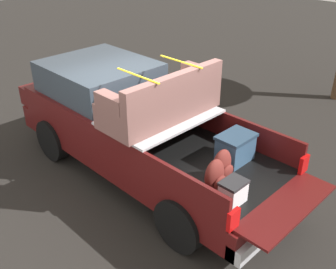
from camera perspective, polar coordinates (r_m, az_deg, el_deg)
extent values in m
plane|color=black|center=(7.53, -3.24, -5.80)|extent=(40.00, 40.00, 0.00)
cube|color=#470F0F|center=(7.19, -3.38, -1.69)|extent=(5.50, 1.92, 0.45)
cube|color=black|center=(6.34, 3.84, -3.67)|extent=(2.80, 1.80, 0.04)
cube|color=#470F0F|center=(5.66, -2.39, -5.27)|extent=(2.80, 0.06, 0.50)
cube|color=#470F0F|center=(6.87, 9.07, 0.93)|extent=(2.80, 0.06, 0.50)
cube|color=#470F0F|center=(7.08, -4.41, 2.12)|extent=(0.06, 1.80, 0.50)
cube|color=#470F0F|center=(5.60, 16.94, -10.04)|extent=(0.55, 1.80, 0.04)
cube|color=#B2B2B7|center=(6.56, -1.08, 2.59)|extent=(1.25, 1.92, 0.04)
cube|color=#470F0F|center=(7.93, -10.03, 4.80)|extent=(2.30, 1.92, 0.50)
cube|color=#2D3842|center=(7.66, -9.92, 8.26)|extent=(1.94, 1.76, 0.57)
cube|color=#470F0F|center=(9.03, -15.07, 6.81)|extent=(0.40, 1.82, 0.38)
cube|color=#B2B2B7|center=(5.87, 15.13, -12.10)|extent=(0.24, 1.92, 0.24)
cube|color=red|center=(4.99, 9.48, -12.12)|extent=(0.06, 0.20, 0.28)
cube|color=red|center=(6.26, 19.16, -4.12)|extent=(0.06, 0.20, 0.28)
cylinder|color=black|center=(8.14, -16.28, -0.66)|extent=(0.84, 0.30, 0.84)
cylinder|color=black|center=(8.98, -6.64, 3.22)|extent=(0.84, 0.30, 0.84)
cylinder|color=black|center=(5.79, 1.92, -12.82)|extent=(0.84, 0.30, 0.84)
cylinder|color=black|center=(6.92, 12.03, -5.70)|extent=(0.84, 0.30, 0.84)
cube|color=#335170|center=(6.26, 9.74, -2.12)|extent=(0.40, 0.55, 0.41)
cube|color=#23394E|center=(6.14, 9.92, -0.28)|extent=(0.44, 0.59, 0.05)
ellipsoid|color=maroon|center=(5.77, 7.84, -4.35)|extent=(0.20, 0.36, 0.49)
ellipsoid|color=maroon|center=(5.76, 8.66, -5.38)|extent=(0.09, 0.25, 0.22)
ellipsoid|color=maroon|center=(5.52, 6.77, -5.92)|extent=(0.20, 0.36, 0.51)
ellipsoid|color=maroon|center=(5.51, 7.61, -7.02)|extent=(0.09, 0.25, 0.22)
cube|color=white|center=(5.39, 9.42, -8.40)|extent=(0.26, 0.34, 0.30)
cube|color=#262628|center=(5.29, 9.57, -6.93)|extent=(0.28, 0.36, 0.04)
cube|color=brown|center=(6.46, -1.10, 4.42)|extent=(0.84, 2.09, 0.42)
cube|color=brown|center=(6.08, 1.12, 7.00)|extent=(0.16, 2.09, 0.40)
cube|color=brown|center=(5.82, -8.21, 4.69)|extent=(0.60, 0.20, 0.22)
cube|color=brown|center=(7.01, 4.22, 9.16)|extent=(0.60, 0.20, 0.22)
cube|color=yellow|center=(5.94, -4.46, 8.54)|extent=(0.94, 0.03, 0.02)
cube|color=yellow|center=(6.55, 1.86, 10.57)|extent=(0.94, 0.03, 0.02)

